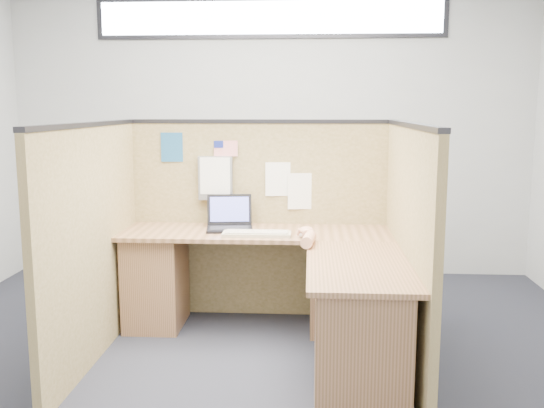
# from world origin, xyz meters

# --- Properties ---
(floor) EXTENTS (5.00, 5.00, 0.00)m
(floor) POSITION_xyz_m (0.00, 0.00, 0.00)
(floor) COLOR black
(floor) RESTS_ON ground
(wall_back) EXTENTS (5.00, 0.00, 5.00)m
(wall_back) POSITION_xyz_m (0.00, 2.25, 1.40)
(wall_back) COLOR #ADB0B3
(wall_back) RESTS_ON floor
(wall_front) EXTENTS (5.00, 0.00, 5.00)m
(wall_front) POSITION_xyz_m (0.00, -2.25, 1.40)
(wall_front) COLOR #ADB0B3
(wall_front) RESTS_ON floor
(clerestory_window) EXTENTS (3.30, 0.04, 0.38)m
(clerestory_window) POSITION_xyz_m (0.00, 2.23, 2.45)
(clerestory_window) COLOR #232328
(clerestory_window) RESTS_ON wall_back
(cubicle_partitions) EXTENTS (2.06, 1.83, 1.53)m
(cubicle_partitions) POSITION_xyz_m (0.00, 0.43, 0.77)
(cubicle_partitions) COLOR brown
(cubicle_partitions) RESTS_ON floor
(l_desk) EXTENTS (1.95, 1.75, 0.73)m
(l_desk) POSITION_xyz_m (0.18, 0.29, 0.39)
(l_desk) COLOR brown
(l_desk) RESTS_ON floor
(laptop) EXTENTS (0.36, 0.36, 0.24)m
(laptop) POSITION_xyz_m (-0.20, 0.76, 0.79)
(laptop) COLOR black
(laptop) RESTS_ON l_desk
(keyboard) EXTENTS (0.48, 0.17, 0.03)m
(keyboard) POSITION_xyz_m (0.02, 0.52, 0.75)
(keyboard) COLOR tan
(keyboard) RESTS_ON l_desk
(mouse) EXTENTS (0.12, 0.08, 0.05)m
(mouse) POSITION_xyz_m (0.37, 0.48, 0.75)
(mouse) COLOR silver
(mouse) RESTS_ON l_desk
(hand_forearm) EXTENTS (0.12, 0.42, 0.09)m
(hand_forearm) POSITION_xyz_m (0.38, 0.33, 0.77)
(hand_forearm) COLOR tan
(hand_forearm) RESTS_ON l_desk
(blue_poster) EXTENTS (0.17, 0.01, 0.22)m
(blue_poster) POSITION_xyz_m (-0.67, 0.97, 1.32)
(blue_poster) COLOR #1C5181
(blue_poster) RESTS_ON cubicle_partitions
(american_flag) EXTENTS (0.18, 0.01, 0.32)m
(american_flag) POSITION_xyz_m (-0.27, 0.96, 1.30)
(american_flag) COLOR olive
(american_flag) RESTS_ON cubicle_partitions
(file_holder) EXTENTS (0.26, 0.05, 0.33)m
(file_holder) POSITION_xyz_m (-0.33, 0.94, 1.09)
(file_holder) COLOR slate
(file_holder) RESTS_ON cubicle_partitions
(paper_left) EXTENTS (0.20, 0.02, 0.26)m
(paper_left) POSITION_xyz_m (0.15, 0.97, 1.08)
(paper_left) COLOR white
(paper_left) RESTS_ON cubicle_partitions
(paper_right) EXTENTS (0.22, 0.03, 0.28)m
(paper_right) POSITION_xyz_m (0.33, 0.97, 0.99)
(paper_right) COLOR white
(paper_right) RESTS_ON cubicle_partitions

